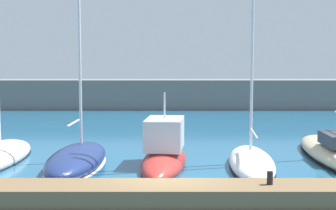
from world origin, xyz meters
TOP-DOWN VIEW (x-y plane):
  - ground_plane at (0.00, 0.00)m, footprint 120.00×120.00m
  - dock_pier at (0.00, -1.35)m, footprint 21.50×1.80m
  - breakwater_seawall at (0.00, 28.61)m, footprint 108.00×3.05m
  - sailboat_navy_second at (-3.92, 3.97)m, footprint 2.56×6.89m
  - motorboat_red_third at (-0.13, 4.22)m, footprint 2.45×6.55m
  - sailboat_white_fourth at (3.60, 3.59)m, footprint 2.35×6.78m
  - mooring_buoy_orange at (0.03, 16.55)m, footprint 0.81×0.81m
  - dock_bollard at (3.38, -1.35)m, footprint 0.20×0.20m

SIDE VIEW (x-z plane):
  - ground_plane at x=0.00m, z-range 0.00..0.00m
  - mooring_buoy_orange at x=0.03m, z-range -0.40..0.40m
  - dock_pier at x=0.00m, z-range 0.00..0.58m
  - sailboat_white_fourth at x=3.60m, z-range -6.29..6.94m
  - sailboat_navy_second at x=-3.92m, z-range -5.20..5.86m
  - motorboat_red_third at x=-0.13m, z-range -1.23..2.35m
  - dock_bollard at x=3.38m, z-range 0.58..1.02m
  - breakwater_seawall at x=0.00m, z-range 0.00..2.68m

